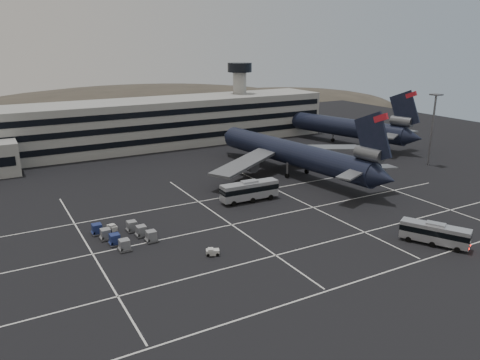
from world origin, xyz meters
name	(u,v)px	position (x,y,z in m)	size (l,w,h in m)	color
ground	(273,226)	(0.00, 0.00, 0.00)	(260.00, 260.00, 0.00)	black
lane_markings	(275,224)	(0.95, 0.72, 0.01)	(90.00, 55.62, 0.01)	silver
terminal	(132,126)	(-2.95, 71.14, 6.93)	(125.00, 26.00, 24.00)	gray
hills	(117,129)	(17.99, 170.00, -12.07)	(352.00, 180.00, 44.00)	#38332B
lightpole_right	(433,120)	(58.00, 15.00, 11.82)	(2.40, 2.40, 18.28)	slate
trijet_main	(293,153)	(22.14, 24.99, 5.25)	(47.08, 57.66, 18.08)	black
trijet_far	(336,125)	(55.59, 48.65, 5.43)	(23.67, 56.87, 18.08)	black
bus_near	(435,233)	(17.98, -19.04, 2.01)	(7.05, 10.33, 3.68)	#A1A4A9
bus_far	(249,190)	(3.17, 13.41, 2.34)	(12.17, 3.37, 4.27)	#A1A4A9
tug_a	(112,228)	(-24.95, 11.63, 0.56)	(1.58, 2.18, 1.27)	beige
tug_b	(213,252)	(-14.19, -5.27, 0.56)	(2.25, 1.85, 1.26)	beige
uld_cluster	(124,234)	(-24.27, 7.08, 0.88)	(9.26, 11.03, 1.80)	#2D2D30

